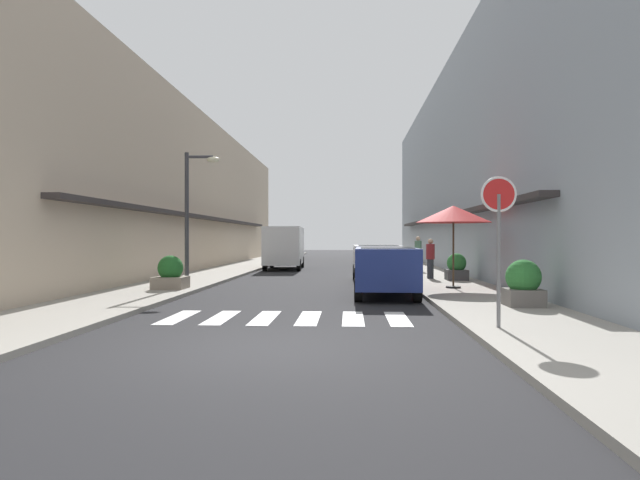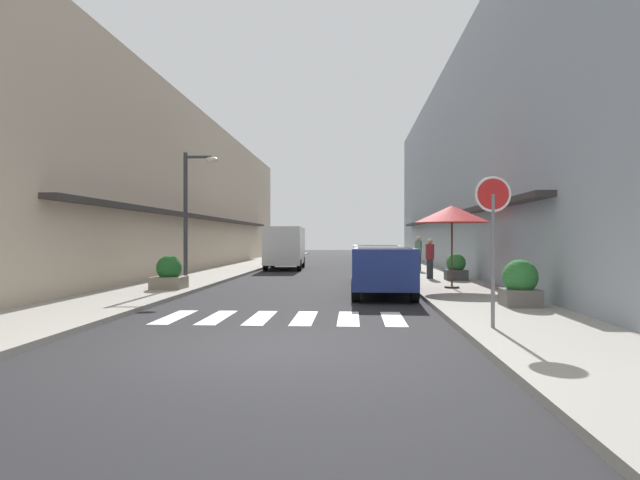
# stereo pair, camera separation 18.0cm
# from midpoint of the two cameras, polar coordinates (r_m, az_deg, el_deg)

# --- Properties ---
(ground_plane) EXTENTS (108.46, 108.46, 0.00)m
(ground_plane) POSITION_cam_midpoint_polar(r_m,az_deg,el_deg) (28.39, 0.49, -3.32)
(ground_plane) COLOR #232326
(sidewalk_left) EXTENTS (2.89, 69.02, 0.12)m
(sidewalk_left) POSITION_cam_midpoint_polar(r_m,az_deg,el_deg) (29.05, -9.25, -3.12)
(sidewalk_left) COLOR #9E998E
(sidewalk_left) RESTS_ON ground_plane
(sidewalk_right) EXTENTS (2.89, 69.02, 0.12)m
(sidewalk_right) POSITION_cam_midpoint_polar(r_m,az_deg,el_deg) (28.57, 10.39, -3.18)
(sidewalk_right) COLOR #9E998E
(sidewalk_right) RESTS_ON ground_plane
(building_row_left) EXTENTS (5.50, 46.37, 8.41)m
(building_row_left) POSITION_cam_midpoint_polar(r_m,az_deg,el_deg) (31.59, -15.68, 4.65)
(building_row_left) COLOR #C6B299
(building_row_left) RESTS_ON ground_plane
(building_row_right) EXTENTS (5.50, 46.37, 10.81)m
(building_row_right) POSITION_cam_midpoint_polar(r_m,az_deg,el_deg) (30.90, 17.39, 6.99)
(building_row_right) COLOR #939EA8
(building_row_right) RESTS_ON ground_plane
(crosswalk) EXTENTS (5.20, 2.20, 0.01)m
(crosswalk) POSITION_cam_midpoint_polar(r_m,az_deg,el_deg) (12.17, -3.43, -7.96)
(crosswalk) COLOR silver
(crosswalk) RESTS_ON ground_plane
(parked_car_near) EXTENTS (1.89, 4.03, 1.47)m
(parked_car_near) POSITION_cam_midpoint_polar(r_m,az_deg,el_deg) (16.51, 6.82, -2.63)
(parked_car_near) COLOR navy
(parked_car_near) RESTS_ON ground_plane
(parked_car_mid) EXTENTS (1.85, 4.36, 1.47)m
(parked_car_mid) POSITION_cam_midpoint_polar(r_m,az_deg,el_deg) (22.02, 5.96, -1.93)
(parked_car_mid) COLOR silver
(parked_car_mid) RESTS_ON ground_plane
(delivery_van) EXTENTS (2.16, 5.47, 2.37)m
(delivery_van) POSITION_cam_midpoint_polar(r_m,az_deg,el_deg) (31.29, -3.41, -0.42)
(delivery_van) COLOR silver
(delivery_van) RESTS_ON ground_plane
(round_street_sign) EXTENTS (0.65, 0.07, 2.73)m
(round_street_sign) POSITION_cam_midpoint_polar(r_m,az_deg,el_deg) (10.54, 17.70, 2.78)
(round_street_sign) COLOR slate
(round_street_sign) RESTS_ON sidewalk_right
(street_lamp) EXTENTS (1.19, 0.28, 4.52)m
(street_lamp) POSITION_cam_midpoint_polar(r_m,az_deg,el_deg) (19.43, -12.70, 3.74)
(street_lamp) COLOR #38383D
(street_lamp) RESTS_ON sidewalk_left
(cafe_umbrella) EXTENTS (2.42, 2.42, 2.67)m
(cafe_umbrella) POSITION_cam_midpoint_polar(r_m,az_deg,el_deg) (18.58, 13.58, 2.56)
(cafe_umbrella) COLOR #262626
(cafe_umbrella) RESTS_ON sidewalk_right
(planter_corner) EXTENTS (0.83, 0.83, 1.11)m
(planter_corner) POSITION_cam_midpoint_polar(r_m,az_deg,el_deg) (14.10, 20.10, -4.22)
(planter_corner) COLOR slate
(planter_corner) RESTS_ON sidewalk_right
(planter_midblock) EXTENTS (0.99, 0.99, 1.06)m
(planter_midblock) POSITION_cam_midpoint_polar(r_m,az_deg,el_deg) (18.50, -14.90, -3.38)
(planter_midblock) COLOR gray
(planter_midblock) RESTS_ON sidewalk_left
(planter_far) EXTENTS (0.80, 0.80, 1.03)m
(planter_far) POSITION_cam_midpoint_polar(r_m,az_deg,el_deg) (22.13, 13.94, -2.75)
(planter_far) COLOR #4C4C4C
(planter_far) RESTS_ON sidewalk_right
(pedestrian_walking_near) EXTENTS (0.34, 0.34, 1.59)m
(pedestrian_walking_near) POSITION_cam_midpoint_polar(r_m,az_deg,el_deg) (22.72, 11.38, -1.79)
(pedestrian_walking_near) COLOR #282B33
(pedestrian_walking_near) RESTS_ON sidewalk_right
(pedestrian_walking_far) EXTENTS (0.34, 0.34, 1.71)m
(pedestrian_walking_far) POSITION_cam_midpoint_polar(r_m,az_deg,el_deg) (27.93, 10.19, -1.28)
(pedestrian_walking_far) COLOR #282B33
(pedestrian_walking_far) RESTS_ON sidewalk_right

